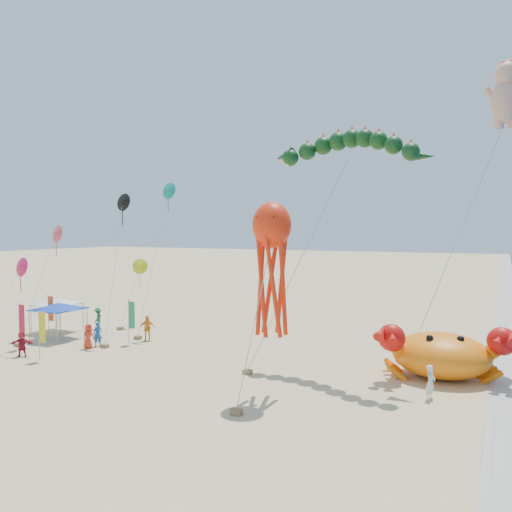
{
  "coord_description": "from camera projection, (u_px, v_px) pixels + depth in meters",
  "views": [
    {
      "loc": [
        11.58,
        -25.12,
        8.09
      ],
      "look_at": [
        -2.0,
        2.0,
        6.5
      ],
      "focal_mm": 35.0,
      "sensor_mm": 36.0,
      "label": 1
    }
  ],
  "objects": [
    {
      "name": "ground",
      "position": [
        272.0,
        374.0,
        28.03
      ],
      "size": [
        320.0,
        320.0,
        0.0
      ],
      "primitive_type": "plane",
      "color": "#D1B784",
      "rests_on": "ground"
    },
    {
      "name": "foam_strip",
      "position": [
        511.0,
        408.0,
        22.67
      ],
      "size": [
        320.0,
        320.0,
        0.0
      ],
      "primitive_type": "plane",
      "color": "silver",
      "rests_on": "ground"
    },
    {
      "name": "crab_inflatable",
      "position": [
        441.0,
        354.0,
        27.15
      ],
      "size": [
        7.02,
        5.66,
        3.08
      ],
      "color": "orange",
      "rests_on": "ground"
    },
    {
      "name": "dragon_kite",
      "position": [
        345.0,
        153.0,
        28.71
      ],
      "size": [
        9.48,
        5.5,
        13.59
      ],
      "color": "#0E3513",
      "rests_on": "ground"
    },
    {
      "name": "cherub_kite",
      "position": [
        506.0,
        94.0,
        30.81
      ],
      "size": [
        5.93,
        8.53,
        18.54
      ],
      "color": "#E1A689",
      "rests_on": "ground"
    },
    {
      "name": "octopus_kite",
      "position": [
        272.0,
        259.0,
        24.15
      ],
      "size": [
        1.94,
        4.19,
        9.44
      ],
      "color": "#FF2D0D",
      "rests_on": "ground"
    },
    {
      "name": "canopy_blue",
      "position": [
        58.0,
        306.0,
        36.89
      ],
      "size": [
        3.38,
        3.38,
        2.71
      ],
      "color": "gray",
      "rests_on": "ground"
    },
    {
      "name": "canopy_white",
      "position": [
        57.0,
        301.0,
        39.45
      ],
      "size": [
        3.26,
        3.26,
        2.71
      ],
      "color": "gray",
      "rests_on": "ground"
    },
    {
      "name": "feather_flags",
      "position": [
        62.0,
        318.0,
        34.36
      ],
      "size": [
        8.01,
        6.01,
        3.2
      ],
      "color": "gray",
      "rests_on": "ground"
    },
    {
      "name": "beachgoers",
      "position": [
        108.0,
        333.0,
        34.85
      ],
      "size": [
        27.47,
        10.16,
        1.86
      ],
      "color": "red",
      "rests_on": "ground"
    },
    {
      "name": "small_kites",
      "position": [
        102.0,
        243.0,
        37.1
      ],
      "size": [
        8.47,
        13.57,
        11.78
      ],
      "color": "black",
      "rests_on": "ground"
    }
  ]
}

